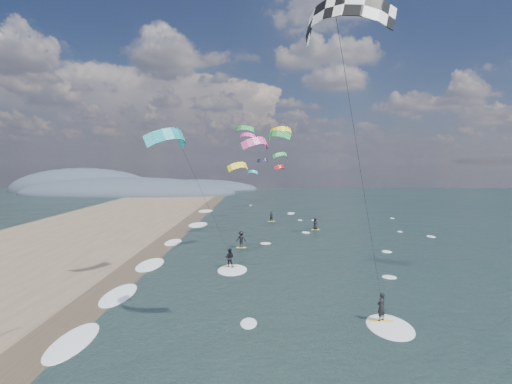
{
  "coord_description": "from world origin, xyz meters",
  "views": [
    {
      "loc": [
        -0.5,
        -23.91,
        9.57
      ],
      "look_at": [
        -1.0,
        12.0,
        7.0
      ],
      "focal_mm": 30.0,
      "sensor_mm": 36.0,
      "label": 1
    }
  ],
  "objects": [
    {
      "name": "ground",
      "position": [
        0.0,
        0.0,
        0.0
      ],
      "size": [
        260.0,
        260.0,
        0.0
      ],
      "primitive_type": "plane",
      "color": "black",
      "rests_on": "ground"
    },
    {
      "name": "coastal_hills",
      "position": [
        -44.84,
        107.86,
        0.0
      ],
      "size": [
        80.0,
        41.0,
        15.0
      ],
      "color": "#3D4756",
      "rests_on": "ground"
    },
    {
      "name": "kitesurfer_near_b",
      "position": [
        -5.78,
        9.73,
        8.16
      ],
      "size": [
        6.77,
        9.33,
        12.76
      ],
      "color": "yellow",
      "rests_on": "ground"
    },
    {
      "name": "kitesurfer_near_a",
      "position": [
        3.46,
        -3.79,
        13.11
      ],
      "size": [
        7.82,
        9.3,
        17.15
      ],
      "color": "yellow",
      "rests_on": "ground"
    },
    {
      "name": "bg_kite_field",
      "position": [
        -0.3,
        53.22,
        12.04
      ],
      "size": [
        11.25,
        69.05,
        9.87
      ],
      "color": "teal",
      "rests_on": "ground"
    },
    {
      "name": "far_kitesurfers",
      "position": [
        0.2,
        29.07,
        0.88
      ],
      "size": [
        11.0,
        21.58,
        1.86
      ],
      "color": "yellow",
      "rests_on": "ground"
    },
    {
      "name": "wet_sand_strip",
      "position": [
        -12.0,
        10.0,
        0.0
      ],
      "size": [
        3.0,
        240.0,
        0.0
      ],
      "primitive_type": "cube",
      "color": "#382D23",
      "rests_on": "ground"
    },
    {
      "name": "shoreline_surf",
      "position": [
        -10.8,
        14.75,
        0.0
      ],
      "size": [
        2.4,
        79.4,
        0.11
      ],
      "color": "white",
      "rests_on": "ground"
    }
  ]
}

